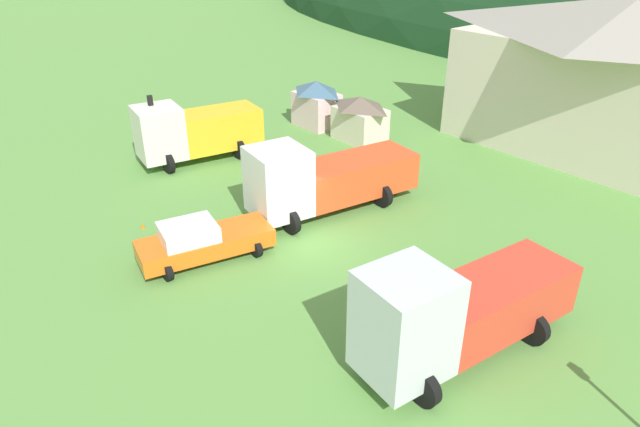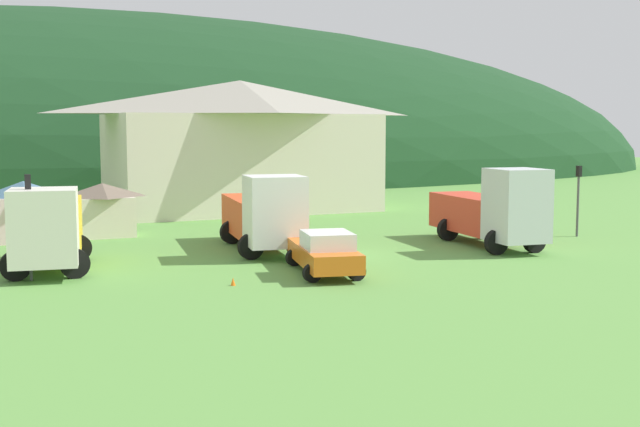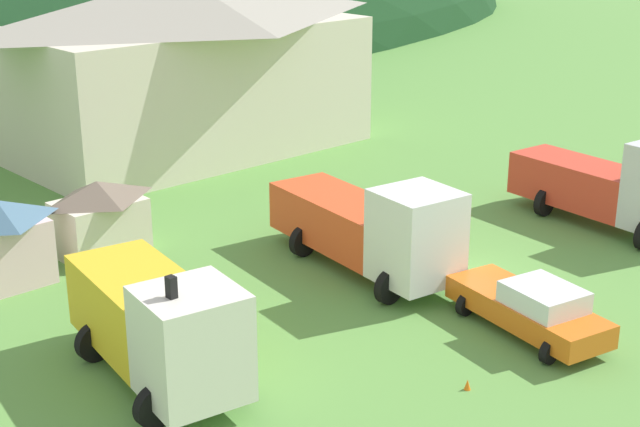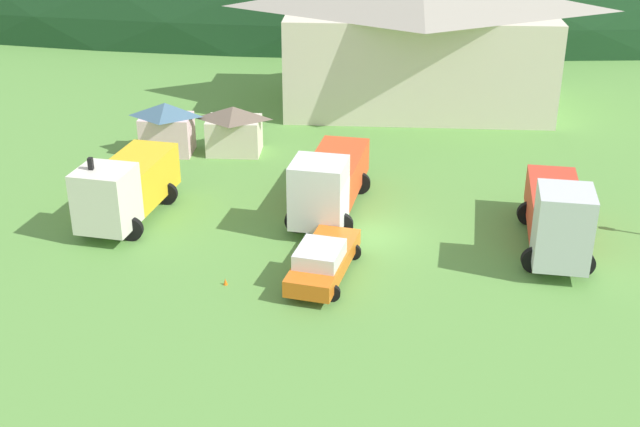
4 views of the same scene
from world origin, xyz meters
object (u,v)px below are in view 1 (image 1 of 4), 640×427
Objects in this scene: depot_building at (623,76)px; play_shed_pink at (317,103)px; tow_truck_silver at (455,311)px; play_shed_cream at (360,118)px; heavy_rig_striped at (194,130)px; service_pickup_orange at (202,241)px; traffic_light_west at (153,122)px; heavy_rig_white at (323,178)px; traffic_cone_near_pickup at (143,228)px.

depot_building reaches higher than play_shed_pink.
play_shed_cream is at bearing -118.84° from tow_truck_silver.
heavy_rig_striped is at bearing -126.87° from depot_building.
heavy_rig_striped is 10.74m from service_pickup_orange.
play_shed_cream is 0.83× the size of traffic_light_west.
traffic_light_west is at bearing -13.59° from heavy_rig_striped.
depot_building is 3.27× the size of service_pickup_orange.
service_pickup_orange is at bearing -67.28° from play_shed_cream.
heavy_rig_white is 14.68× the size of traffic_cone_near_pickup.
traffic_cone_near_pickup is (-3.91, -0.81, -0.83)m from service_pickup_orange.
depot_building is at bearing 54.24° from traffic_light_west.
heavy_rig_striped is at bearing -88.73° from play_shed_pink.
play_shed_pink is 5.33× the size of traffic_cone_near_pickup.
depot_building is at bearing 34.72° from play_shed_pink.
traffic_light_west is at bearing -93.20° from play_shed_pink.
traffic_light_west reaches higher than play_shed_cream.
play_shed_cream reaches higher than service_pickup_orange.
play_shed_cream is at bearing 168.21° from heavy_rig_striped.
tow_truck_silver is at bearing -0.04° from traffic_light_west.
play_shed_cream is 0.45× the size of heavy_rig_striped.
depot_building is at bearing 70.79° from traffic_cone_near_pickup.
service_pickup_orange is at bearing -16.31° from traffic_light_west.
traffic_cone_near_pickup is (2.02, -14.99, -1.40)m from play_shed_cream.
traffic_light_west is at bearing -125.76° from depot_building.
tow_truck_silver reaches higher than service_pickup_orange.
traffic_light_west is (-4.38, -11.15, 0.99)m from play_shed_cream.
play_shed_pink is at bearing -169.38° from heavy_rig_striped.
traffic_light_west reaches higher than tow_truck_silver.
heavy_rig_white is 1.51× the size of service_pickup_orange.
heavy_rig_white is 1.06× the size of tow_truck_silver.
traffic_light_west is 7.84m from traffic_cone_near_pickup.
depot_building is 18.38m from heavy_rig_white.
service_pickup_orange is (9.71, -13.87, -0.69)m from play_shed_pink.
heavy_rig_white is (-4.80, -17.53, -2.76)m from depot_building.
service_pickup_orange is 10.86m from traffic_light_west.
play_shed_cream is at bearing 4.49° from play_shed_pink.
play_shed_pink is 10.91m from traffic_light_west.
play_shed_cream is at bearing 97.70° from traffic_cone_near_pickup.
heavy_rig_white is 6.37m from service_pickup_orange.
play_shed_cream reaches higher than traffic_cone_near_pickup.
traffic_light_west is (-10.20, -3.30, 0.71)m from heavy_rig_white.
play_shed_cream is 0.38× the size of heavy_rig_white.
tow_truck_silver reaches higher than play_shed_pink.
play_shed_pink reaches higher than traffic_cone_near_pickup.
heavy_rig_white is at bearing 107.79° from heavy_rig_striped.
heavy_rig_white is at bearing -167.08° from service_pickup_orange.
traffic_cone_near_pickup is (-8.59, -24.66, -4.43)m from depot_building.
play_shed_pink is (-3.77, -0.30, 0.12)m from play_shed_cream.
tow_truck_silver is 13.89× the size of traffic_cone_near_pickup.
heavy_rig_white is (9.39, 1.39, -0.06)m from heavy_rig_striped.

